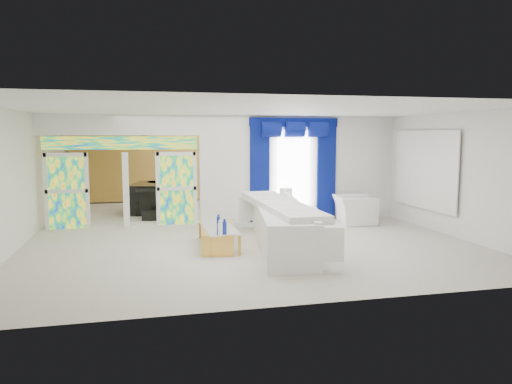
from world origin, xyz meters
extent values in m
plane|color=#B7AF9E|center=(0.00, 0.00, 0.00)|extent=(12.00, 12.00, 0.00)
cube|color=white|center=(2.15, 1.00, 1.50)|extent=(5.70, 0.18, 3.00)
cube|color=white|center=(-2.85, 1.00, 2.73)|extent=(4.30, 0.18, 0.55)
cube|color=#994C3F|center=(-4.28, 1.00, 1.00)|extent=(0.95, 0.04, 2.00)
cube|color=#994C3F|center=(-1.42, 1.00, 1.00)|extent=(0.95, 0.04, 2.00)
cube|color=#994C3F|center=(-2.85, 1.00, 2.25)|extent=(4.00, 0.05, 0.35)
cube|color=white|center=(1.90, 0.90, 1.45)|extent=(1.00, 0.02, 2.30)
cube|color=#031245|center=(0.90, 0.87, 1.40)|extent=(0.55, 0.10, 2.80)
cube|color=#031245|center=(2.90, 0.87, 1.40)|extent=(0.55, 0.10, 2.80)
cube|color=#031245|center=(1.90, 0.87, 2.82)|extent=(2.60, 0.12, 0.25)
cube|color=white|center=(4.94, -1.00, 1.55)|extent=(0.04, 2.70, 1.90)
cube|color=#AD7729|center=(0.00, 5.90, 1.50)|extent=(9.70, 0.12, 2.90)
cube|color=silver|center=(0.61, -2.27, 0.44)|extent=(1.76, 4.71, 0.88)
cube|color=gold|center=(-0.74, -1.97, 0.22)|extent=(0.98, 2.04, 0.43)
cube|color=white|center=(1.90, 0.63, 0.20)|extent=(1.19, 0.40, 0.39)
cylinder|color=white|center=(1.60, 0.63, 0.68)|extent=(0.36, 0.36, 0.58)
imported|color=silver|center=(3.43, 0.00, 0.39)|extent=(1.22, 1.34, 0.77)
cube|color=black|center=(-1.94, 3.42, 0.46)|extent=(1.75, 2.08, 0.92)
cube|color=black|center=(-1.94, 1.82, 0.14)|extent=(0.88, 0.49, 0.28)
cube|color=tan|center=(-4.38, 3.55, 0.40)|extent=(0.64, 0.60, 0.81)
sphere|color=gold|center=(-2.30, 3.40, 2.65)|extent=(0.60, 0.60, 0.60)
cylinder|color=navy|center=(-0.75, -2.04, 0.56)|extent=(0.08, 0.08, 0.24)
cylinder|color=white|center=(-0.75, -2.28, 0.51)|extent=(0.10, 0.10, 0.15)
cylinder|color=navy|center=(-0.70, -2.58, 0.55)|extent=(0.09, 0.09, 0.22)
camera|label=1|loc=(-2.38, -12.50, 2.43)|focal=34.29mm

